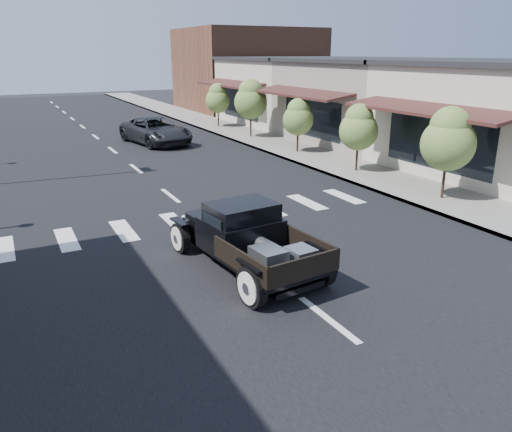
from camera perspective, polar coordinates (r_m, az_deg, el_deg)
name	(u,v)px	position (r m, az deg, el deg)	size (l,w,h in m)	color
ground	(258,265)	(12.44, 0.26, -5.63)	(120.00, 120.00, 0.00)	black
road	(121,157)	(26.13, -15.16, 6.52)	(14.00, 80.00, 0.02)	black
road_markings	(148,179)	(21.37, -12.21, 4.20)	(12.00, 60.00, 0.06)	silver
sidewalk_right	(269,142)	(29.04, 1.54, 8.40)	(3.00, 80.00, 0.15)	gray
storefront_mid	(383,102)	(30.84, 14.37, 12.51)	(10.00, 9.00, 4.50)	gray
storefront_far	(302,92)	(38.05, 5.23, 13.97)	(10.00, 9.00, 4.50)	beige
far_building_right	(248,70)	(46.96, -0.96, 16.36)	(11.00, 10.00, 7.00)	brown
small_tree_a	(447,155)	(18.43, 20.96, 6.55)	(1.83, 1.83, 3.06)	#5B7535
small_tree_b	(358,139)	(21.92, 11.58, 8.65)	(1.65, 1.65, 2.74)	#5B7535
small_tree_c	(298,126)	(25.85, 4.82, 10.20)	(1.56, 1.56, 2.59)	#5B7535
small_tree_d	(251,109)	(30.47, -0.61, 12.12)	(1.96, 1.96, 3.27)	#5B7535
small_tree_e	(218,106)	(35.03, -4.37, 12.46)	(1.67, 1.67, 2.78)	#5B7535
hotrod_pickup	(247,237)	(11.91, -1.09, -2.43)	(2.24, 4.79, 1.66)	black
second_car	(156,131)	(29.43, -11.39, 9.49)	(2.46, 5.33, 1.48)	black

